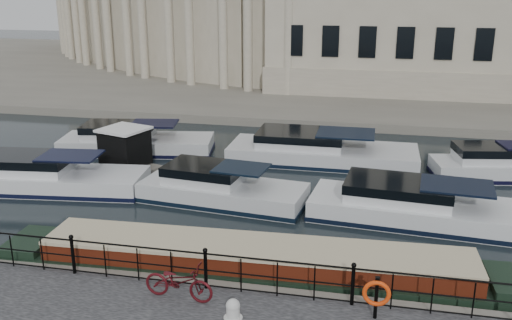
{
  "coord_description": "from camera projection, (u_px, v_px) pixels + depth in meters",
  "views": [
    {
      "loc": [
        4.31,
        -15.66,
        8.7
      ],
      "look_at": [
        0.5,
        2.0,
        3.0
      ],
      "focal_mm": 40.0,
      "sensor_mm": 36.0,
      "label": 1
    }
  ],
  "objects": [
    {
      "name": "railing",
      "position": [
        206.0,
        267.0,
        15.63
      ],
      "size": [
        24.14,
        0.14,
        1.22
      ],
      "color": "black",
      "rests_on": "near_quay"
    },
    {
      "name": "life_ring_post",
      "position": [
        377.0,
        294.0,
        14.14
      ],
      "size": [
        0.71,
        0.19,
        1.15
      ],
      "color": "black",
      "rests_on": "near_quay"
    },
    {
      "name": "mooring_bollard",
      "position": [
        233.0,
        309.0,
        14.32
      ],
      "size": [
        0.48,
        0.48,
        0.54
      ],
      "color": "silver",
      "rests_on": "near_quay"
    },
    {
      "name": "harbour_hut",
      "position": [
        125.0,
        152.0,
        27.0
      ],
      "size": [
        3.22,
        2.93,
        2.17
      ],
      "rotation": [
        0.0,
        0.0,
        -0.3
      ],
      "color": "#6B665B",
      "rests_on": "ground_plane"
    },
    {
      "name": "civic_building",
      "position": [
        320.0,
        1.0,
        48.52
      ],
      "size": [
        53.55,
        31.84,
        16.85
      ],
      "color": "#ADA38C",
      "rests_on": "far_bank"
    },
    {
      "name": "cabin_cruisers",
      "position": [
        263.0,
        172.0,
        25.93
      ],
      "size": [
        27.09,
        10.16,
        1.99
      ],
      "color": "white",
      "rests_on": "ground_plane"
    },
    {
      "name": "bicycle",
      "position": [
        179.0,
        282.0,
        15.14
      ],
      "size": [
        2.01,
        0.87,
        1.02
      ],
      "primitive_type": "imported",
      "rotation": [
        0.0,
        0.0,
        1.47
      ],
      "color": "#4C0D13",
      "rests_on": "near_quay"
    },
    {
      "name": "far_bank",
      "position": [
        333.0,
        73.0,
        54.36
      ],
      "size": [
        120.0,
        42.0,
        0.55
      ],
      "primitive_type": "cube",
      "color": "#6B665B",
      "rests_on": "ground_plane"
    },
    {
      "name": "ground_plane",
      "position": [
        227.0,
        267.0,
        18.09
      ],
      "size": [
        160.0,
        160.0,
        0.0
      ],
      "primitive_type": "plane",
      "color": "black",
      "rests_on": "ground"
    },
    {
      "name": "narrowboat",
      "position": [
        255.0,
        270.0,
        17.19
      ],
      "size": [
        16.17,
        2.77,
        1.59
      ],
      "rotation": [
        0.0,
        0.0,
        0.04
      ],
      "color": "black",
      "rests_on": "ground_plane"
    }
  ]
}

